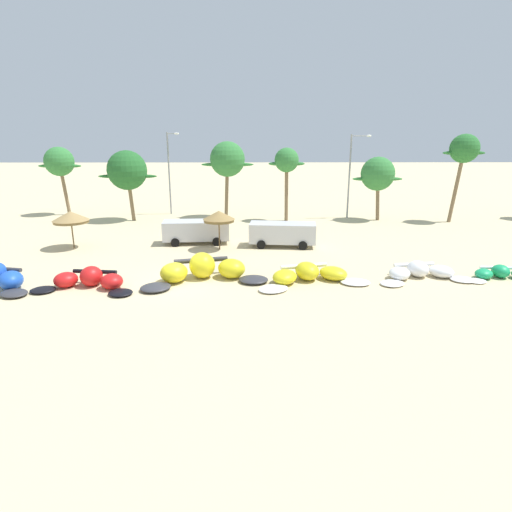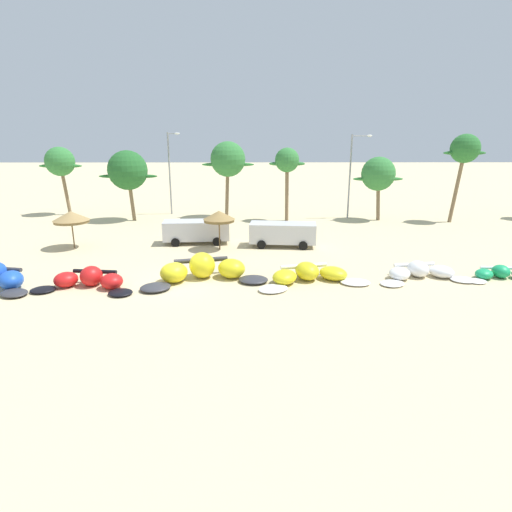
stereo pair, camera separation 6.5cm
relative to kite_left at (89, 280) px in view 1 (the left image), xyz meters
The scene contains 18 objects.
ground_plane 5.02m from the kite_left, 11.63° to the left, with size 260.00×260.00×0.00m, color beige.
kite_left is the anchor object (origin of this frame).
kite_left_of_center 6.47m from the kite_left, 11.95° to the left, with size 7.59×4.44×1.56m.
kite_center 12.68m from the kite_left, ahead, with size 6.91×4.02×1.06m.
kite_right_of_center 19.53m from the kite_left, ahead, with size 6.22×3.27×0.97m.
kite_right 24.42m from the kite_left, ahead, with size 5.02×2.44×0.79m.
beach_umbrella_near_van 10.30m from the kite_left, 116.64° to the left, with size 2.71×2.71×2.88m.
beach_umbrella_middle 11.06m from the kite_left, 51.40° to the left, with size 2.40×2.40×2.98m.
parked_van 14.95m from the kite_left, 39.44° to the left, with size 5.29×2.63×1.84m.
parked_car_second 11.50m from the kite_left, 66.07° to the left, with size 5.36×2.53×1.84m.
palm_leftmost 27.17m from the kite_left, 115.70° to the left, with size 4.68×3.12×7.36m.
palm_left 21.24m from the kite_left, 99.13° to the left, with size 5.92×3.95×7.09m.
palm_left_of_gap 23.93m from the kite_left, 73.24° to the left, with size 5.46×3.64×7.94m.
palm_center_left 24.55m from the kite_left, 57.85° to the left, with size 3.64×2.42×7.34m.
palm_center_right 30.36m from the kite_left, 42.92° to the left, with size 5.11×3.40×6.45m.
palm_right_of_gap 36.28m from the kite_left, 32.89° to the left, with size 4.19×2.79×8.65m.
lamppost_west 24.81m from the kite_left, 89.40° to the left, with size 1.39×0.24×8.86m.
lamppost_west_center 29.65m from the kite_left, 47.97° to the left, with size 2.15×0.24×8.61m.
Camera 1 is at (4.37, -23.69, 8.16)m, focal length 29.56 mm.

